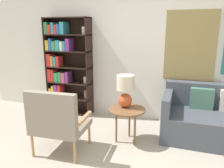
# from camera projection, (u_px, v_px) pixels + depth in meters

# --- Properties ---
(wall_back) EXTENTS (6.40, 0.08, 2.70)m
(wall_back) POSITION_uv_depth(u_px,v_px,m) (133.00, 48.00, 4.04)
(wall_back) COLOR silver
(wall_back) RESTS_ON ground_plane
(bookshelf) EXTENTS (0.92, 0.30, 1.91)m
(bookshelf) POSITION_uv_depth(u_px,v_px,m) (64.00, 66.00, 4.38)
(bookshelf) COLOR black
(bookshelf) RESTS_ON ground_plane
(armchair) EXTENTS (0.73, 0.64, 0.93)m
(armchair) POSITION_uv_depth(u_px,v_px,m) (57.00, 120.00, 2.90)
(armchair) COLOR tan
(armchair) RESTS_ON ground_plane
(couch) EXTENTS (1.61, 0.91, 0.82)m
(couch) POSITION_uv_depth(u_px,v_px,m) (216.00, 120.00, 3.42)
(couch) COLOR #474C56
(couch) RESTS_ON ground_plane
(side_table) EXTENTS (0.55, 0.55, 0.53)m
(side_table) POSITION_uv_depth(u_px,v_px,m) (127.00, 112.00, 3.28)
(side_table) COLOR brown
(side_table) RESTS_ON ground_plane
(table_lamp) EXTENTS (0.26, 0.26, 0.50)m
(table_lamp) POSITION_uv_depth(u_px,v_px,m) (125.00, 90.00, 3.27)
(table_lamp) COLOR #C65128
(table_lamp) RESTS_ON side_table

